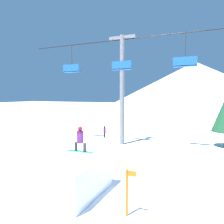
# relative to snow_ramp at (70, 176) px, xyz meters

# --- Properties ---
(ground_plane) EXTENTS (220.00, 220.00, 0.00)m
(ground_plane) POSITION_rel_snow_ramp_xyz_m (0.93, 0.99, -0.77)
(ground_plane) COLOR white
(mountain_ridge) EXTENTS (61.79, 61.79, 15.66)m
(mountain_ridge) POSITION_rel_snow_ramp_xyz_m (0.93, 71.69, 7.06)
(mountain_ridge) COLOR silver
(mountain_ridge) RESTS_ON ground_plane
(snow_ramp) EXTENTS (2.69, 3.27, 1.55)m
(snow_ramp) POSITION_rel_snow_ramp_xyz_m (0.00, 0.00, 0.00)
(snow_ramp) COLOR white
(snow_ramp) RESTS_ON ground_plane
(snowboarder) EXTENTS (1.48, 0.33, 1.31)m
(snowboarder) POSITION_rel_snow_ramp_xyz_m (-0.28, 1.31, 1.42)
(snowboarder) COLOR #1E9E6B
(snowboarder) RESTS_ON snow_ramp
(chairlift) EXTENTS (18.57, 0.44, 9.62)m
(chairlift) POSITION_rel_snow_ramp_xyz_m (-1.46, 10.09, 4.99)
(chairlift) COLOR slate
(chairlift) RESTS_ON ground_plane
(trail_marker) EXTENTS (0.41, 0.10, 1.73)m
(trail_marker) POSITION_rel_snow_ramp_xyz_m (2.98, -0.71, 0.15)
(trail_marker) COLOR orange
(trail_marker) RESTS_ON ground_plane
(distant_skier) EXTENTS (0.24, 0.24, 1.23)m
(distant_skier) POSITION_rel_snow_ramp_xyz_m (-4.23, 12.23, -0.11)
(distant_skier) COLOR black
(distant_skier) RESTS_ON ground_plane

